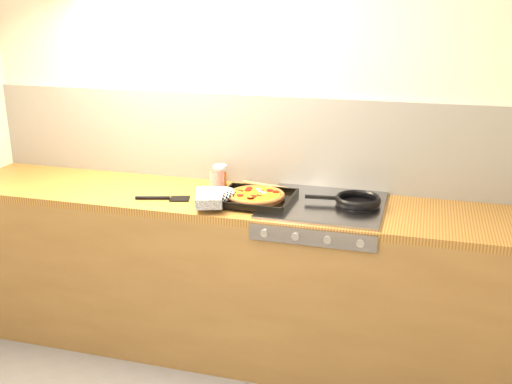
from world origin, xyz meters
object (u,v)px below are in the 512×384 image
(pizza_on_tray, at_px, (244,196))
(tomato_can, at_px, (217,179))
(juice_glass, at_px, (220,176))
(frying_pan, at_px, (357,201))

(pizza_on_tray, bearing_deg, tomato_can, 137.99)
(tomato_can, bearing_deg, juice_glass, 91.73)
(pizza_on_tray, distance_m, frying_pan, 0.57)
(pizza_on_tray, distance_m, tomato_can, 0.28)
(frying_pan, relative_size, juice_glass, 3.14)
(juice_glass, bearing_deg, pizza_on_tray, -49.36)
(frying_pan, xyz_separation_m, juice_glass, (-0.77, 0.14, 0.03))
(pizza_on_tray, xyz_separation_m, frying_pan, (0.56, 0.10, -0.01))
(frying_pan, height_order, juice_glass, juice_glass)
(frying_pan, relative_size, tomato_can, 3.33)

